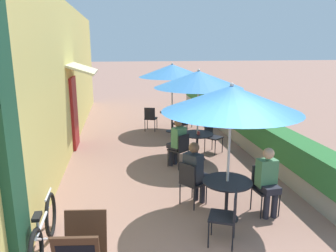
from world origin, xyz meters
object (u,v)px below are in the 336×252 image
Objects in this scene: cafe_chair_near_back at (228,213)px; cafe_chair_mid_left at (180,148)px; patio_umbrella_near at (231,99)px; coffee_cup_far at (169,111)px; cafe_chair_near_left at (264,185)px; patio_table_mid at (197,140)px; seated_patron_near_left at (268,179)px; patio_table_far at (172,117)px; patio_umbrella_mid at (199,79)px; cafe_chair_far_left at (182,122)px; cafe_chair_far_back at (150,117)px; seated_patron_near_right at (195,170)px; cafe_chair_mid_right at (212,135)px; patio_umbrella_far at (172,71)px; cafe_chair_far_right at (184,114)px; coffee_cup_mid at (199,133)px; patio_table_near at (227,190)px; seated_patron_mid_left at (177,140)px; bicycle_leaning at (44,232)px; cafe_chair_near_right at (191,180)px.

cafe_chair_near_back is 3.33m from cafe_chair_mid_left.
coffee_cup_far is at bearing 90.93° from patio_umbrella_near.
patio_umbrella_near reaches higher than cafe_chair_near_back.
cafe_chair_near_left reaches higher than patio_table_mid.
patio_table_far is (-0.75, 6.06, -0.14)m from seated_patron_near_left.
cafe_chair_near_left is 3.43m from patio_umbrella_mid.
cafe_chair_far_left and cafe_chair_far_back have the same top height.
patio_umbrella_mid is (0.65, 2.49, 1.47)m from seated_patron_near_right.
patio_umbrella_far is at bearing -111.24° from cafe_chair_mid_right.
cafe_chair_near_back is 7.04m from patio_umbrella_far.
cafe_chair_far_right is at bearing -24.32° from cafe_chair_far_left.
coffee_cup_mid is (0.01, -0.11, 0.22)m from patio_table_mid.
cafe_chair_far_back is at bearing 35.68° from cafe_chair_far_left.
seated_patron_near_right is 0.52× the size of patio_umbrella_mid.
cafe_chair_far_back is (-0.39, 3.69, 0.00)m from cafe_chair_mid_left.
patio_table_mid is 0.99× the size of cafe_chair_mid_left.
patio_umbrella_mid reaches higher than coffee_cup_mid.
cafe_chair_mid_left is 1.00× the size of cafe_chair_mid_right.
cafe_chair_near_left is at bearing -79.71° from patio_table_mid.
cafe_chair_near_back is 4.51m from cafe_chair_mid_right.
patio_table_near is 3.03m from coffee_cup_mid.
seated_patron_near_left reaches higher than cafe_chair_near_back.
cafe_chair_near_back is 1.00× the size of cafe_chair_far_left.
patio_table_mid is 0.99× the size of cafe_chair_mid_right.
seated_patron_mid_left reaches higher than cafe_chair_near_back.
seated_patron_near_right is 2.83m from bicycle_leaning.
cafe_chair_mid_right is at bearing 5.68° from cafe_chair_mid_left.
seated_patron_near_right is 1.44× the size of cafe_chair_far_right.
cafe_chair_far_back is (-0.75, 0.17, -1.64)m from patio_umbrella_far.
coffee_cup_far is at bearing 96.10° from patio_table_mid.
seated_patron_mid_left is at bearing 26.35° from cafe_chair_near_back.
patio_table_mid is 0.99× the size of cafe_chair_far_right.
seated_patron_mid_left is 4.11m from cafe_chair_far_right.
cafe_chair_mid_right is 9.67× the size of coffee_cup_mid.
cafe_chair_near_left is 1.34m from cafe_chair_near_back.
seated_patron_near_left is at bearing 9.02° from bicycle_leaning.
cafe_chair_mid_left is 1.02× the size of patio_table_far.
cafe_chair_mid_right is at bearing 47.82° from bicycle_leaning.
cafe_chair_mid_left and cafe_chair_far_right have the same top height.
seated_patron_near_right reaches higher than coffee_cup_far.
seated_patron_near_right is 5.45m from coffee_cup_far.
cafe_chair_near_right reaches higher than bicycle_leaning.
patio_umbrella_mid is 1.00× the size of patio_umbrella_far.
patio_umbrella_near is 2.78× the size of cafe_chair_near_back.
patio_umbrella_far is at bearing 89.80° from patio_table_near.
patio_table_mid is 4.90m from bicycle_leaning.
seated_patron_mid_left reaches higher than cafe_chair_near_right.
cafe_chair_far_right is at bearing 17.42° from cafe_chair_near_back.
coffee_cup_far is (-0.85, 5.91, 0.24)m from cafe_chair_near_left.
patio_umbrella_near is at bearing -135.00° from patio_table_near.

